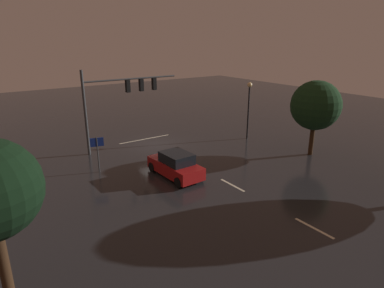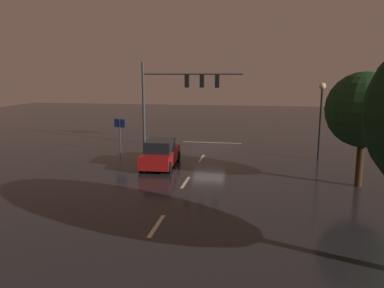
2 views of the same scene
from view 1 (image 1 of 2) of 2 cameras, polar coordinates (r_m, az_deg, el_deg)
name	(u,v)px [view 1 (image 1 of 2)]	position (r m, az deg, el deg)	size (l,w,h in m)	color
ground_plane	(156,145)	(28.78, -6.26, -0.16)	(80.00, 80.00, 0.00)	#232326
traffic_signal_assembly	(120,94)	(27.43, -12.30, 8.52)	(8.18, 0.47, 6.63)	#383A3D
lane_dash_far	(181,158)	(25.51, -1.93, -2.44)	(2.20, 0.16, 0.01)	beige
lane_dash_mid	(232,185)	(21.10, 7.02, -7.09)	(2.20, 0.16, 0.01)	beige
lane_dash_near	(314,228)	(17.65, 20.37, -13.50)	(2.20, 0.16, 0.01)	beige
stop_bar	(145,139)	(30.55, -8.15, 0.85)	(5.00, 0.16, 0.01)	beige
car_approaching	(176,165)	(21.95, -2.87, -3.69)	(2.05, 4.43, 1.70)	maroon
street_lamp_left_kerb	(249,100)	(30.02, 9.83, 7.54)	(0.44, 0.44, 5.16)	black
route_sign	(97,147)	(23.16, -16.10, -0.53)	(0.89, 0.27, 2.53)	#383A3D
tree_left_far	(316,106)	(26.95, 20.64, 6.26)	(3.79, 3.79, 5.87)	#382314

